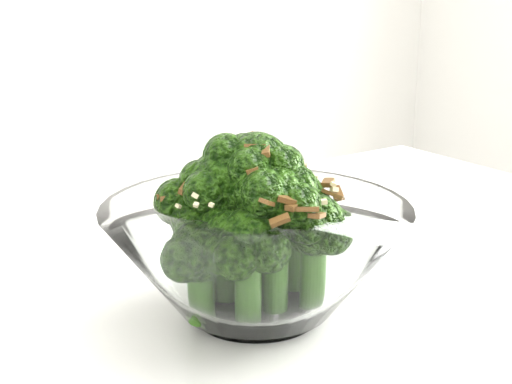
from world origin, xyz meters
TOP-DOWN VIEW (x-y plane):
  - broccoli_dish at (0.15, 0.21)m, footprint 0.21×0.21m

SIDE VIEW (x-z plane):
  - broccoli_dish at x=0.15m, z-range 0.74..0.86m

